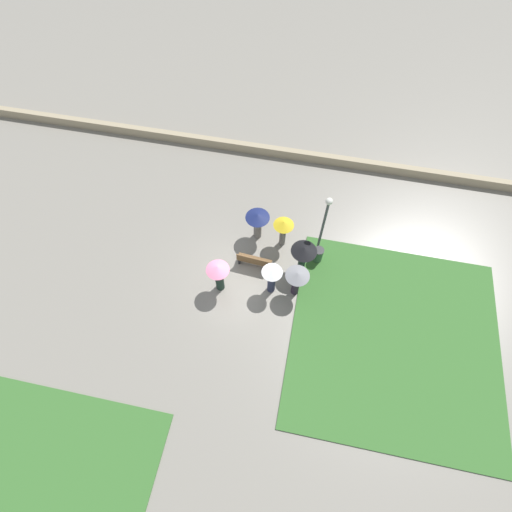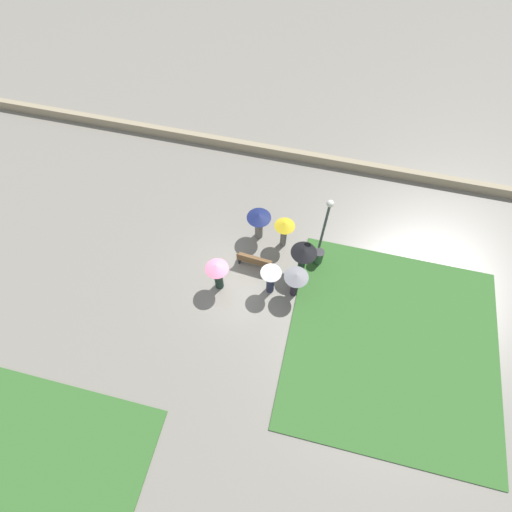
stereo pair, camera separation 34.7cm
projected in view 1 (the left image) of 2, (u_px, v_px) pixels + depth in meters
ground_plane at (231, 280)px, 18.88m from camera, size 90.00×90.00×0.00m
lawn_patch_near at (395, 340)px, 17.35m from camera, size 8.93×9.16×0.06m
parapet_wall at (264, 150)px, 22.78m from camera, size 45.00×0.35×0.57m
park_bench at (254, 261)px, 18.86m from camera, size 1.68×0.54×0.90m
lamp_post at (325, 218)px, 17.61m from camera, size 0.32×0.32×3.84m
trash_bin at (318, 255)px, 19.05m from camera, size 0.48×0.48×0.90m
crowd_person_navy at (258, 221)px, 19.04m from camera, size 1.16×1.16×1.78m
crowd_person_grey at (297, 279)px, 17.44m from camera, size 1.07×1.07×1.81m
crowd_person_black at (303, 254)px, 17.89m from camera, size 1.18×1.18×1.94m
crowd_person_yellow at (283, 227)px, 18.73m from camera, size 0.97×0.97×1.84m
crowd_person_white at (272, 277)px, 17.55m from camera, size 0.92×0.92×1.90m
crowd_person_pink at (218, 273)px, 17.50m from camera, size 1.04×1.04×1.97m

